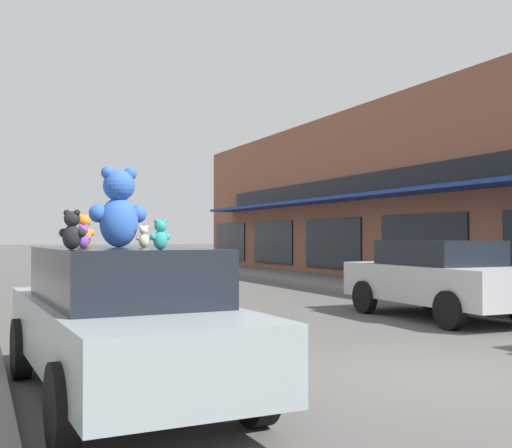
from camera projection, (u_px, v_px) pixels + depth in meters
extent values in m
plane|color=#514F4C|center=(435.00, 376.00, 7.76)|extent=(260.00, 260.00, 0.00)
cube|color=navy|center=(405.00, 192.00, 20.29)|extent=(1.35, 33.18, 0.12)
cube|color=black|center=(421.00, 175.00, 20.56)|extent=(0.08, 31.60, 0.70)
cube|color=black|center=(421.00, 246.00, 20.52)|extent=(0.06, 4.29, 2.00)
cube|color=black|center=(332.00, 244.00, 25.69)|extent=(0.06, 4.29, 2.00)
cube|color=black|center=(272.00, 242.00, 30.86)|extent=(0.06, 4.29, 2.00)
cube|color=black|center=(230.00, 242.00, 36.04)|extent=(0.06, 4.29, 2.00)
cube|color=#8C999E|center=(122.00, 333.00, 6.71)|extent=(1.92, 4.82, 0.66)
cube|color=black|center=(122.00, 274.00, 6.72)|extent=(1.62, 2.67, 0.56)
cylinder|color=black|center=(21.00, 348.00, 7.65)|extent=(0.23, 0.72, 0.72)
cylinder|color=black|center=(157.00, 339.00, 8.39)|extent=(0.23, 0.72, 0.72)
cylinder|color=black|center=(62.00, 408.00, 5.01)|extent=(0.23, 0.72, 0.72)
cylinder|color=black|center=(255.00, 386.00, 5.75)|extent=(0.23, 0.72, 0.72)
ellipsoid|color=blue|center=(119.00, 222.00, 7.05)|extent=(0.45, 0.39, 0.55)
sphere|color=blue|center=(119.00, 185.00, 7.06)|extent=(0.38, 0.38, 0.35)
sphere|color=blue|center=(130.00, 174.00, 7.12)|extent=(0.16, 0.16, 0.15)
sphere|color=blue|center=(108.00, 173.00, 7.01)|extent=(0.16, 0.16, 0.15)
sphere|color=#548DFF|center=(115.00, 188.00, 7.19)|extent=(0.14, 0.14, 0.13)
sphere|color=blue|center=(137.00, 214.00, 7.19)|extent=(0.22, 0.22, 0.20)
sphere|color=blue|center=(98.00, 213.00, 6.98)|extent=(0.22, 0.22, 0.20)
ellipsoid|color=purple|center=(83.00, 241.00, 6.41)|extent=(0.15, 0.14, 0.15)
sphere|color=purple|center=(83.00, 230.00, 6.42)|extent=(0.13, 0.13, 0.09)
sphere|color=purple|center=(86.00, 226.00, 6.44)|extent=(0.05, 0.05, 0.04)
sphere|color=purple|center=(80.00, 226.00, 6.39)|extent=(0.05, 0.05, 0.04)
sphere|color=#BA67ED|center=(81.00, 230.00, 6.44)|extent=(0.05, 0.05, 0.04)
sphere|color=purple|center=(88.00, 238.00, 6.47)|extent=(0.07, 0.07, 0.05)
sphere|color=purple|center=(78.00, 238.00, 6.37)|extent=(0.07, 0.07, 0.05)
ellipsoid|color=orange|center=(84.00, 236.00, 7.56)|extent=(0.22, 0.21, 0.24)
sphere|color=orange|center=(84.00, 221.00, 7.56)|extent=(0.19, 0.19, 0.15)
sphere|color=orange|center=(88.00, 216.00, 7.60)|extent=(0.08, 0.08, 0.06)
sphere|color=orange|center=(80.00, 216.00, 7.53)|extent=(0.08, 0.08, 0.06)
sphere|color=#FFBA41|center=(81.00, 222.00, 7.61)|extent=(0.07, 0.07, 0.06)
sphere|color=orange|center=(91.00, 233.00, 7.64)|extent=(0.11, 0.11, 0.09)
sphere|color=orange|center=(76.00, 233.00, 7.51)|extent=(0.11, 0.11, 0.09)
ellipsoid|color=teal|center=(160.00, 240.00, 5.71)|extent=(0.16, 0.14, 0.17)
sphere|color=teal|center=(160.00, 226.00, 5.71)|extent=(0.13, 0.13, 0.11)
sphere|color=teal|center=(164.00, 221.00, 5.74)|extent=(0.06, 0.06, 0.05)
sphere|color=teal|center=(157.00, 221.00, 5.69)|extent=(0.06, 0.06, 0.05)
sphere|color=#47CDC6|center=(158.00, 227.00, 5.75)|extent=(0.05, 0.05, 0.04)
sphere|color=teal|center=(167.00, 237.00, 5.76)|extent=(0.08, 0.08, 0.06)
sphere|color=teal|center=(153.00, 237.00, 5.68)|extent=(0.08, 0.08, 0.06)
ellipsoid|color=black|center=(72.00, 237.00, 5.77)|extent=(0.23, 0.22, 0.22)
sphere|color=black|center=(72.00, 219.00, 5.78)|extent=(0.20, 0.20, 0.14)
sphere|color=black|center=(77.00, 213.00, 5.77)|extent=(0.08, 0.08, 0.06)
sphere|color=black|center=(67.00, 213.00, 5.79)|extent=(0.08, 0.08, 0.06)
sphere|color=#3A3A3D|center=(75.00, 220.00, 5.84)|extent=(0.08, 0.08, 0.05)
sphere|color=black|center=(82.00, 233.00, 5.77)|extent=(0.12, 0.12, 0.08)
sphere|color=black|center=(64.00, 233.00, 5.81)|extent=(0.12, 0.12, 0.08)
ellipsoid|color=beige|center=(144.00, 240.00, 7.03)|extent=(0.14, 0.13, 0.15)
sphere|color=beige|center=(144.00, 230.00, 7.03)|extent=(0.12, 0.12, 0.09)
sphere|color=beige|center=(147.00, 227.00, 7.04)|extent=(0.05, 0.05, 0.04)
sphere|color=beige|center=(141.00, 227.00, 7.03)|extent=(0.05, 0.05, 0.04)
sphere|color=white|center=(144.00, 231.00, 7.07)|extent=(0.05, 0.05, 0.04)
sphere|color=beige|center=(149.00, 238.00, 7.04)|extent=(0.07, 0.07, 0.05)
sphere|color=beige|center=(138.00, 238.00, 7.03)|extent=(0.07, 0.07, 0.05)
cube|color=#B7B7BC|center=(439.00, 283.00, 13.23)|extent=(1.83, 4.46, 0.75)
cube|color=black|center=(438.00, 253.00, 13.24)|extent=(1.61, 2.29, 0.51)
cylinder|color=black|center=(365.00, 297.00, 14.13)|extent=(0.20, 0.72, 0.72)
cylinder|color=black|center=(430.00, 294.00, 14.85)|extent=(0.20, 0.72, 0.72)
cylinder|color=black|center=(449.00, 310.00, 11.59)|extent=(0.20, 0.72, 0.72)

